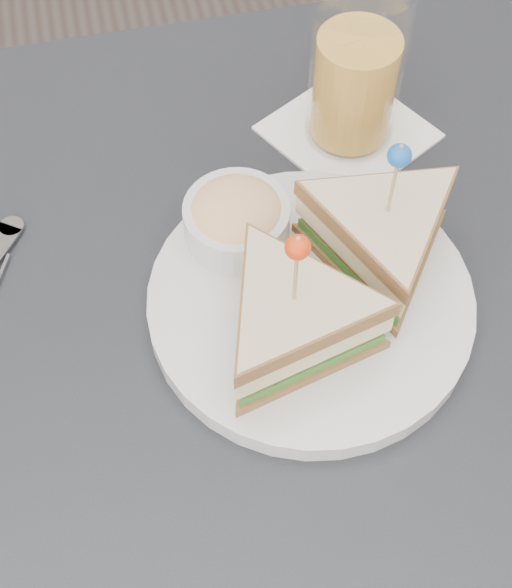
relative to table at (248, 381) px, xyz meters
The scene contains 4 objects.
ground_plane 0.67m from the table, ahead, with size 3.50×3.50×0.00m, color #3F3833.
table is the anchor object (origin of this frame).
plate_meal 0.14m from the table, 15.91° to the left, with size 0.33×0.33×0.16m.
drink_set 0.29m from the table, 54.58° to the left, with size 0.18×0.18×0.17m.
Camera 1 is at (-0.06, -0.32, 1.33)m, focal length 50.00 mm.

